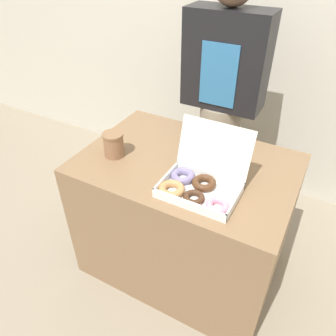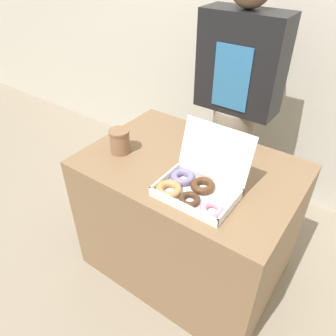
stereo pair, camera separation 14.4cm
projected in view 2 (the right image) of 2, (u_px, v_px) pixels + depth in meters
The scene contains 6 objects.
ground_plane at pixel (186, 262), 2.02m from camera, with size 14.00×14.00×0.00m, color gray.
wall_back at pixel (288, 5), 1.93m from camera, with size 10.00×0.05×2.60m.
table at pixel (188, 219), 1.80m from camera, with size 1.04×0.72×0.75m.
donut_box at pixel (195, 185), 1.39m from camera, with size 0.34×0.30×0.26m.
coffee_cup at pixel (120, 141), 1.63m from camera, with size 0.10×0.10×0.12m.
person_customer at pixel (236, 105), 1.90m from camera, with size 0.45×0.25×1.57m.
Camera 2 is at (0.66, -1.11, 1.66)m, focal length 35.00 mm.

